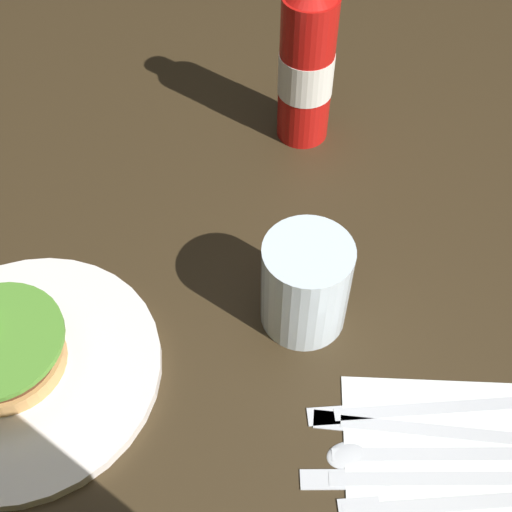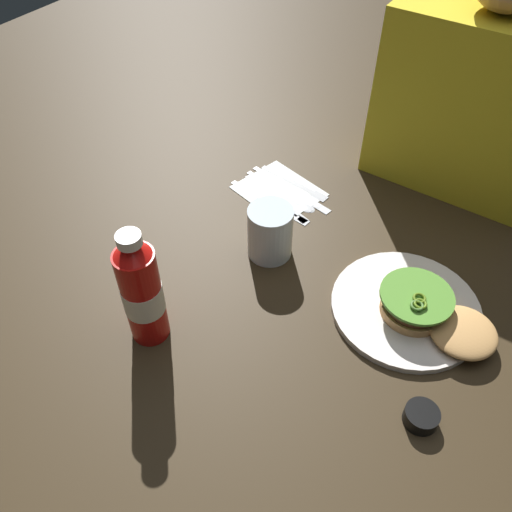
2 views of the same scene
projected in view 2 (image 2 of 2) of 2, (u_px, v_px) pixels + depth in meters
The scene contains 13 objects.
ground_plane at pixel (323, 315), 0.93m from camera, with size 3.00×3.00×0.00m, color #322515.
dinner_plate at pixel (405, 308), 0.93m from camera, with size 0.26×0.26×0.01m, color silver.
burger_sandwich at pixel (432, 314), 0.89m from camera, with size 0.21×0.13×0.05m.
ketchup_bottle at pixel (142, 292), 0.83m from camera, with size 0.07×0.07×0.23m.
water_glass at pixel (270, 232), 1.00m from camera, with size 0.09×0.09×0.11m, color silver.
condiment_cup at pixel (421, 416), 0.78m from camera, with size 0.05×0.05×0.03m, color black.
napkin at pixel (279, 191), 1.17m from camera, with size 0.17×0.15×0.00m, color white.
table_knife at pixel (274, 203), 1.13m from camera, with size 0.21×0.04×0.00m.
steak_knife at pixel (279, 200), 1.14m from camera, with size 0.20×0.07×0.00m.
spoon_utensil at pixel (289, 196), 1.15m from camera, with size 0.20×0.05×0.00m.
butter_knife at pixel (295, 191), 1.16m from camera, with size 0.22×0.06×0.00m.
fork_utensil at pixel (299, 185), 1.18m from camera, with size 0.18×0.04×0.00m.
diner_person at pixel (477, 89), 1.05m from camera, with size 0.37×0.18×0.52m.
Camera 2 is at (0.22, -0.53, 0.75)m, focal length 36.88 mm.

